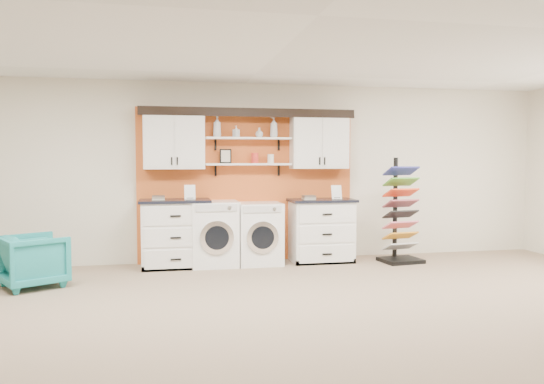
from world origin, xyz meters
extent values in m
plane|color=gray|center=(0.00, 0.00, 0.00)|extent=(10.00, 10.00, 0.00)
plane|color=white|center=(0.00, 0.00, 2.80)|extent=(10.00, 10.00, 0.00)
plane|color=silver|center=(0.00, 4.00, 1.40)|extent=(10.00, 0.00, 10.00)
cube|color=#CC5922|center=(0.00, 3.96, 1.20)|extent=(3.40, 0.07, 2.40)
cube|color=white|center=(-1.13, 3.80, 1.88)|extent=(0.90, 0.34, 0.84)
cube|color=white|center=(-1.35, 3.62, 1.88)|extent=(0.42, 0.01, 0.78)
cube|color=white|center=(-0.91, 3.62, 1.88)|extent=(0.42, 0.01, 0.78)
cube|color=white|center=(1.13, 3.80, 1.88)|extent=(0.90, 0.34, 0.84)
cube|color=white|center=(0.91, 3.62, 1.88)|extent=(0.42, 0.01, 0.78)
cube|color=white|center=(1.35, 3.62, 1.88)|extent=(0.42, 0.01, 0.78)
cube|color=white|center=(0.00, 3.80, 1.53)|extent=(1.32, 0.28, 0.03)
cube|color=white|center=(0.00, 3.80, 1.93)|extent=(1.32, 0.28, 0.03)
cube|color=black|center=(0.00, 3.82, 2.33)|extent=(3.30, 0.40, 0.10)
cube|color=black|center=(0.00, 3.63, 2.27)|extent=(3.30, 0.04, 0.04)
cube|color=black|center=(-0.35, 3.85, 1.66)|extent=(0.18, 0.02, 0.22)
cube|color=beige|center=(-0.35, 3.84, 1.66)|extent=(0.14, 0.01, 0.18)
cylinder|color=red|center=(0.10, 3.80, 1.62)|extent=(0.11, 0.11, 0.16)
cylinder|color=silver|center=(0.35, 3.80, 1.61)|extent=(0.10, 0.10, 0.14)
cube|color=white|center=(-1.13, 3.65, 0.49)|extent=(0.97, 0.60, 0.97)
cube|color=black|center=(-1.13, 3.38, 0.04)|extent=(0.97, 0.06, 0.08)
cube|color=black|center=(-1.13, 3.65, 0.99)|extent=(1.03, 0.66, 0.04)
cube|color=white|center=(-1.13, 3.34, 0.80)|extent=(0.88, 0.02, 0.27)
cube|color=white|center=(-1.13, 3.34, 0.49)|extent=(0.88, 0.02, 0.27)
cube|color=white|center=(-1.13, 3.34, 0.17)|extent=(0.88, 0.02, 0.27)
cube|color=white|center=(1.13, 3.65, 0.47)|extent=(0.94, 0.60, 0.94)
cube|color=black|center=(1.13, 3.38, 0.04)|extent=(0.94, 0.06, 0.07)
cube|color=black|center=(1.13, 3.65, 0.96)|extent=(1.01, 0.66, 0.04)
cube|color=white|center=(1.13, 3.34, 0.78)|extent=(0.86, 0.02, 0.26)
cube|color=white|center=(1.13, 3.34, 0.47)|extent=(0.86, 0.02, 0.26)
cube|color=white|center=(1.13, 3.34, 0.17)|extent=(0.86, 0.02, 0.26)
cube|color=white|center=(-0.54, 3.65, 0.49)|extent=(0.70, 0.66, 0.98)
cube|color=silver|center=(-0.54, 3.31, 0.90)|extent=(0.60, 0.02, 0.10)
cylinder|color=silver|center=(-0.54, 3.31, 0.47)|extent=(0.49, 0.05, 0.49)
cylinder|color=black|center=(-0.54, 3.29, 0.47)|extent=(0.35, 0.03, 0.35)
cube|color=white|center=(0.13, 3.65, 0.47)|extent=(0.68, 0.66, 0.94)
cube|color=silver|center=(0.13, 3.31, 0.87)|extent=(0.58, 0.02, 0.10)
cylinder|color=silver|center=(0.13, 3.31, 0.46)|extent=(0.48, 0.05, 0.48)
cylinder|color=black|center=(0.13, 3.29, 0.46)|extent=(0.34, 0.03, 0.34)
cube|color=black|center=(2.33, 3.33, 0.03)|extent=(0.65, 0.57, 0.06)
cube|color=black|center=(2.30, 3.50, 0.84)|extent=(0.06, 0.06, 1.58)
cube|color=#B8B8B8|center=(2.32, 3.35, 0.25)|extent=(0.53, 0.34, 0.14)
cube|color=orange|center=(2.32, 3.35, 0.42)|extent=(0.53, 0.34, 0.14)
cube|color=#DE6283|center=(2.32, 3.35, 0.58)|extent=(0.53, 0.34, 0.14)
cube|color=black|center=(2.32, 3.35, 0.75)|extent=(0.53, 0.34, 0.14)
cube|color=#983F4A|center=(2.32, 3.35, 0.92)|extent=(0.53, 0.34, 0.14)
cube|color=#FB421A|center=(2.32, 3.35, 1.09)|extent=(0.53, 0.34, 0.14)
cube|color=green|center=(2.32, 3.35, 1.26)|extent=(0.53, 0.34, 0.14)
cube|color=#2B2F98|center=(2.32, 3.35, 1.43)|extent=(0.53, 0.34, 0.14)
imported|color=teal|center=(-2.90, 2.74, 0.33)|extent=(0.99, 0.98, 0.67)
imported|color=silver|center=(-0.48, 3.80, 2.10)|extent=(0.16, 0.16, 0.31)
imported|color=silver|center=(-0.19, 3.80, 2.03)|extent=(0.11, 0.11, 0.18)
imported|color=silver|center=(0.17, 3.80, 2.02)|extent=(0.16, 0.16, 0.15)
imported|color=silver|center=(0.40, 3.80, 2.10)|extent=(0.15, 0.15, 0.31)
camera|label=1|loc=(-1.26, -4.31, 1.61)|focal=35.00mm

